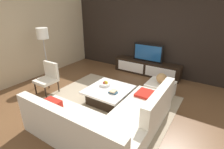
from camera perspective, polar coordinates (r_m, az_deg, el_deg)
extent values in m
plane|color=brown|center=(4.43, -0.74, -9.96)|extent=(14.00, 14.00, 0.00)
cube|color=black|center=(6.24, 13.36, 12.96)|extent=(6.40, 0.12, 2.80)
cube|color=#C6B28E|center=(6.30, -25.31, 11.52)|extent=(0.12, 5.20, 2.80)
cube|color=tan|center=(4.47, -1.82, -9.53)|extent=(3.24, 2.70, 0.01)
cube|color=black|center=(6.26, 11.47, 2.21)|extent=(2.37, 0.42, 0.50)
cube|color=white|center=(6.27, 6.11, 2.60)|extent=(1.00, 0.01, 0.35)
cube|color=white|center=(5.90, 15.56, 0.55)|extent=(1.00, 0.01, 0.35)
cube|color=black|center=(6.09, 11.87, 7.12)|extent=(1.05, 0.05, 0.61)
cube|color=#194C8C|center=(6.06, 11.77, 7.06)|extent=(0.94, 0.01, 0.51)
cube|color=silver|center=(3.39, -10.56, -17.85)|extent=(2.30, 0.85, 0.41)
cube|color=silver|center=(2.97, -15.66, -15.11)|extent=(2.30, 0.18, 0.40)
cube|color=silver|center=(3.88, 10.05, -12.03)|extent=(0.85, 1.52, 0.41)
cube|color=silver|center=(3.57, 15.47, -8.09)|extent=(0.18, 1.52, 0.40)
cube|color=red|center=(3.65, -19.04, -9.57)|extent=(0.36, 0.20, 0.22)
cube|color=red|center=(4.06, 12.43, -6.63)|extent=(0.60, 0.44, 0.06)
cube|color=black|center=(4.46, -1.12, -7.22)|extent=(0.84, 0.86, 0.33)
cube|color=white|center=(4.37, -1.13, -5.06)|extent=(1.05, 1.08, 0.05)
cylinder|color=black|center=(5.28, -24.18, -4.08)|extent=(0.04, 0.04, 0.38)
cylinder|color=black|center=(4.94, -21.27, -5.44)|extent=(0.04, 0.04, 0.38)
cylinder|color=black|center=(5.50, -20.46, -2.43)|extent=(0.04, 0.04, 0.38)
cylinder|color=black|center=(5.17, -17.44, -3.61)|extent=(0.04, 0.04, 0.38)
cube|color=silver|center=(5.14, -21.14, -1.96)|extent=(0.52, 0.52, 0.08)
cube|color=silver|center=(5.16, -19.63, 1.56)|extent=(0.52, 0.08, 0.45)
cylinder|color=#A5A5AA|center=(6.07, -20.10, -1.87)|extent=(0.28, 0.28, 0.02)
cylinder|color=#A5A5AA|center=(5.83, -21.01, 4.41)|extent=(0.03, 0.03, 1.38)
cylinder|color=white|center=(5.64, -22.23, 12.59)|extent=(0.34, 0.34, 0.32)
cube|color=silver|center=(4.90, 15.74, -4.81)|extent=(0.70, 0.70, 0.40)
cylinder|color=silver|center=(4.51, -2.33, -3.31)|extent=(0.28, 0.28, 0.07)
sphere|color=gold|center=(4.47, -1.97, -2.76)|extent=(0.09, 0.09, 0.09)
sphere|color=#4C8C33|center=(4.52, -2.35, -2.54)|extent=(0.08, 0.08, 0.08)
sphere|color=#B23326|center=(4.48, -2.56, -2.80)|extent=(0.08, 0.08, 0.08)
sphere|color=#AD8451|center=(4.76, 16.16, -1.19)|extent=(0.28, 0.28, 0.28)
cube|color=#2D516B|center=(4.15, 0.39, -5.98)|extent=(0.20, 0.13, 0.03)
cube|color=#CCB78C|center=(4.14, 0.44, -5.55)|extent=(0.14, 0.16, 0.03)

